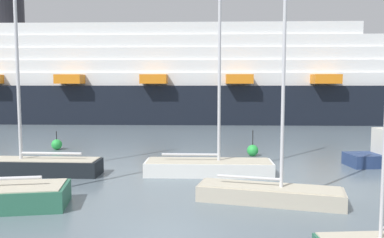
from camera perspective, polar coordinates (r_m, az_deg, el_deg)
ground_plane at (r=13.20m, az=-4.71°, el=-16.98°), size 600.00×600.00×0.00m
sailboat_0 at (r=21.45m, az=2.48°, el=-6.50°), size 6.98×2.10×13.78m
sailboat_3 at (r=23.19m, az=-22.40°, el=-5.91°), size 7.50×1.69×12.87m
sailboat_4 at (r=16.93m, az=11.29°, el=-10.09°), size 6.20×2.76×11.66m
channel_buoy_0 at (r=27.21m, az=8.86°, el=-4.54°), size 0.78×0.78×1.78m
channel_buoy_2 at (r=31.14m, az=-19.18°, el=-3.53°), size 0.79×0.79×1.39m
cruise_ship at (r=53.35m, az=-10.19°, el=5.59°), size 86.14×15.46×16.74m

